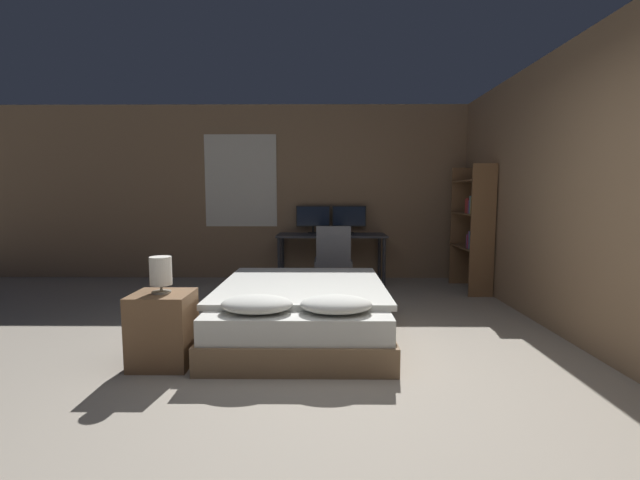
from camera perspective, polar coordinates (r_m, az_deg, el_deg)
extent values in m
plane|color=#9E9384|center=(2.92, 3.01, -20.75)|extent=(20.00, 20.00, 0.00)
cube|color=#8E7051|center=(6.76, 1.51, 6.31)|extent=(12.00, 0.06, 2.70)
cube|color=silver|center=(6.84, -10.52, 7.77)|extent=(1.12, 0.01, 1.42)
cube|color=black|center=(6.85, -10.51, 7.77)|extent=(1.04, 0.01, 1.34)
cube|color=#8E7051|center=(4.68, 29.28, 5.69)|extent=(0.06, 12.00, 2.70)
cube|color=#846647|center=(4.13, -2.45, -10.95)|extent=(1.51, 2.01, 0.22)
cube|color=silver|center=(4.07, -2.46, -8.13)|extent=(1.45, 1.95, 0.20)
cube|color=silver|center=(4.16, -2.38, -6.05)|extent=(1.55, 1.69, 0.05)
ellipsoid|color=silver|center=(3.33, -8.41, -8.47)|extent=(0.55, 0.38, 0.13)
ellipsoid|color=silver|center=(3.29, 2.17, -8.57)|extent=(0.55, 0.38, 0.13)
cube|color=brown|center=(3.58, -20.20, -11.08)|extent=(0.44, 0.41, 0.57)
cylinder|color=gray|center=(3.51, -20.38, -6.53)|extent=(0.14, 0.14, 0.01)
cylinder|color=gray|center=(3.51, -20.39, -6.01)|extent=(0.02, 0.02, 0.05)
cylinder|color=silver|center=(3.48, -20.47, -3.86)|extent=(0.16, 0.16, 0.22)
cube|color=#38383D|center=(6.40, 1.52, 0.64)|extent=(1.62, 0.63, 0.03)
cylinder|color=#2D2D33|center=(6.22, -5.46, -2.94)|extent=(0.05, 0.05, 0.70)
cylinder|color=#2D2D33|center=(6.25, 8.54, -2.94)|extent=(0.05, 0.05, 0.70)
cylinder|color=#2D2D33|center=(6.74, -5.00, -2.24)|extent=(0.05, 0.05, 0.70)
cylinder|color=#2D2D33|center=(6.76, 7.91, -2.24)|extent=(0.05, 0.05, 0.70)
cylinder|color=black|center=(6.61, -0.93, 0.99)|extent=(0.16, 0.16, 0.01)
cylinder|color=black|center=(6.61, -0.93, 1.43)|extent=(0.03, 0.03, 0.09)
cube|color=black|center=(6.60, -0.93, 3.20)|extent=(0.52, 0.03, 0.32)
cube|color=#192338|center=(6.58, -0.93, 3.20)|extent=(0.49, 0.00, 0.29)
cylinder|color=black|center=(6.62, 3.89, 0.99)|extent=(0.16, 0.16, 0.01)
cylinder|color=black|center=(6.62, 3.90, 1.43)|extent=(0.03, 0.03, 0.09)
cube|color=black|center=(6.61, 3.91, 3.19)|extent=(0.52, 0.03, 0.32)
cube|color=#192338|center=(6.59, 3.92, 3.19)|extent=(0.49, 0.00, 0.29)
cube|color=black|center=(6.19, 1.56, 0.68)|extent=(0.34, 0.13, 0.02)
ellipsoid|color=black|center=(6.20, 3.96, 0.76)|extent=(0.07, 0.05, 0.04)
cylinder|color=black|center=(5.89, 1.74, -6.69)|extent=(0.52, 0.52, 0.04)
cylinder|color=gray|center=(5.85, 1.74, -4.91)|extent=(0.05, 0.05, 0.33)
cube|color=slate|center=(5.81, 1.75, -2.96)|extent=(0.50, 0.50, 0.07)
cube|color=slate|center=(5.56, 1.81, -0.57)|extent=(0.45, 0.05, 0.47)
cube|color=brown|center=(5.83, 20.88, 1.10)|extent=(0.32, 0.02, 1.71)
cube|color=brown|center=(6.64, 18.32, 1.74)|extent=(0.32, 0.02, 1.71)
cube|color=brown|center=(6.26, 19.44, -0.90)|extent=(0.32, 0.83, 0.02)
cube|color=brown|center=(6.22, 19.58, 3.33)|extent=(0.32, 0.83, 0.02)
cube|color=brown|center=(6.22, 19.73, 7.42)|extent=(0.32, 0.83, 0.02)
cube|color=#B2332D|center=(5.88, 20.72, -0.12)|extent=(0.26, 0.03, 0.23)
cube|color=#337042|center=(5.91, 20.59, -0.08)|extent=(0.26, 0.04, 0.23)
cube|color=teal|center=(5.96, 20.44, -0.04)|extent=(0.26, 0.03, 0.23)
cube|color=#7A387F|center=(5.99, 20.33, 0.00)|extent=(0.26, 0.03, 0.23)
cube|color=#B2332D|center=(6.02, 20.20, -0.25)|extent=(0.26, 0.03, 0.17)
cube|color=#7A387F|center=(6.06, 20.09, -0.16)|extent=(0.26, 0.02, 0.18)
cube|color=teal|center=(5.85, 20.89, 4.51)|extent=(0.26, 0.03, 0.26)
cube|color=#28282D|center=(5.88, 20.76, 4.25)|extent=(0.26, 0.03, 0.20)
cube|color=gold|center=(5.92, 20.65, 4.34)|extent=(0.26, 0.02, 0.22)
cube|color=teal|center=(5.96, 20.50, 4.41)|extent=(0.26, 0.04, 0.23)
cube|color=#7A387F|center=(6.00, 20.34, 4.15)|extent=(0.26, 0.04, 0.17)
cube|color=#B2332D|center=(6.03, 20.23, 4.25)|extent=(0.26, 0.02, 0.19)
cube|color=#B2332D|center=(6.07, 20.11, 4.32)|extent=(0.26, 0.03, 0.20)
cube|color=#B2332D|center=(6.11, 19.97, 4.26)|extent=(0.26, 0.04, 0.19)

